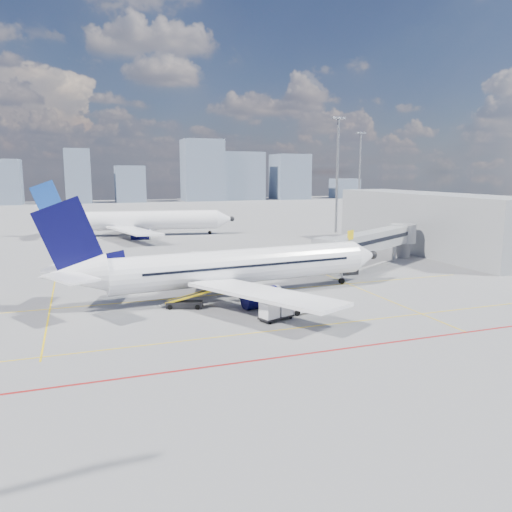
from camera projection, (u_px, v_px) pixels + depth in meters
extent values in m
plane|color=gray|center=(264.00, 311.00, 49.20)|extent=(420.00, 420.00, 0.00)
cube|color=#DDB70B|center=(240.00, 293.00, 56.62)|extent=(60.00, 0.18, 0.01)
cube|color=#DDB70B|center=(289.00, 329.00, 43.63)|extent=(80.00, 0.15, 0.01)
cube|color=#DDB70B|center=(375.00, 295.00, 55.71)|extent=(0.15, 28.00, 0.01)
cube|color=#DDB70B|center=(50.00, 309.00, 49.97)|extent=(0.15, 30.00, 0.01)
cube|color=maroon|center=(320.00, 352.00, 38.06)|extent=(90.00, 0.25, 0.01)
cube|color=#92969A|center=(371.00, 241.00, 70.94)|extent=(20.84, 13.93, 2.60)
cube|color=black|center=(371.00, 239.00, 70.91)|extent=(20.52, 13.82, 0.55)
cube|color=#92969A|center=(330.00, 250.00, 62.52)|extent=(4.49, 4.56, 3.00)
cube|color=black|center=(350.00, 272.00, 66.68)|extent=(2.20, 1.00, 0.70)
cylinder|color=gray|center=(350.00, 262.00, 66.45)|extent=(0.56, 0.56, 2.70)
cylinder|color=gray|center=(394.00, 248.00, 77.08)|extent=(0.60, 0.60, 3.90)
cylinder|color=#92969A|center=(403.00, 233.00, 79.61)|extent=(4.00, 4.00, 3.00)
cylinder|color=gray|center=(403.00, 245.00, 79.94)|extent=(2.40, 2.40, 3.90)
cube|color=#DDB70B|center=(351.00, 235.00, 62.97)|extent=(1.26, 0.82, 1.20)
cube|color=#92969A|center=(428.00, 222.00, 85.81)|extent=(10.00, 42.00, 10.00)
cube|color=black|center=(405.00, 223.00, 84.21)|extent=(0.25, 40.00, 4.50)
cylinder|color=gray|center=(337.00, 177.00, 110.81)|extent=(0.56, 0.56, 25.00)
cube|color=gray|center=(339.00, 118.00, 108.70)|extent=(3.20, 0.40, 0.50)
cube|color=silver|center=(334.00, 118.00, 108.06)|extent=(0.60, 0.15, 0.35)
cube|color=silver|center=(339.00, 118.00, 108.46)|extent=(0.60, 0.15, 0.35)
cube|color=silver|center=(344.00, 118.00, 108.86)|extent=(0.60, 0.15, 0.35)
cylinder|color=gray|center=(360.00, 175.00, 152.28)|extent=(0.56, 0.56, 25.00)
cube|color=gray|center=(361.00, 133.00, 150.17)|extent=(3.20, 0.40, 0.50)
cube|color=silver|center=(358.00, 133.00, 149.53)|extent=(0.60, 0.15, 0.35)
cube|color=silver|center=(361.00, 133.00, 149.93)|extent=(0.60, 0.15, 0.35)
cube|color=silver|center=(365.00, 133.00, 150.33)|extent=(0.60, 0.15, 0.35)
cube|color=slate|center=(4.00, 182.00, 208.93)|extent=(13.76, 14.52, 18.83)
cube|color=slate|center=(78.00, 176.00, 218.34)|extent=(10.72, 10.81, 23.61)
cube|color=slate|center=(130.00, 184.00, 226.31)|extent=(12.89, 11.83, 16.39)
cube|color=slate|center=(202.00, 170.00, 236.53)|extent=(18.71, 13.87, 28.73)
cube|color=slate|center=(241.00, 176.00, 243.39)|extent=(21.75, 11.01, 23.16)
cube|color=slate|center=(290.00, 177.00, 252.12)|extent=(16.84, 15.83, 22.31)
cube|color=slate|center=(345.00, 188.00, 263.67)|extent=(13.35, 10.40, 10.03)
cylinder|color=white|center=(243.00, 266.00, 55.24)|extent=(29.51, 6.29, 3.81)
cone|color=white|center=(364.00, 256.00, 61.97)|extent=(3.83, 4.09, 3.81)
sphere|color=black|center=(373.00, 255.00, 62.53)|extent=(1.16, 1.16, 1.07)
cone|color=white|center=(73.00, 275.00, 47.85)|extent=(6.55, 4.33, 3.81)
cube|color=black|center=(356.00, 252.00, 61.36)|extent=(1.58, 1.58, 0.44)
cube|color=white|center=(205.00, 263.00, 62.69)|extent=(10.08, 16.89, 0.56)
cube|color=white|center=(265.00, 294.00, 46.93)|extent=(12.24, 16.56, 0.56)
cylinder|color=#08083C|center=(221.00, 277.00, 60.49)|extent=(3.69, 2.54, 2.25)
cylinder|color=#08083C|center=(260.00, 298.00, 50.34)|extent=(3.69, 2.54, 2.25)
cylinder|color=silver|center=(235.00, 275.00, 61.25)|extent=(0.54, 2.33, 2.30)
cylinder|color=silver|center=(277.00, 296.00, 51.10)|extent=(0.54, 2.33, 2.30)
cube|color=#08083C|center=(70.00, 240.00, 47.29)|extent=(6.69, 0.88, 8.33)
cube|color=#08083C|center=(97.00, 262.00, 48.65)|extent=(5.51, 0.76, 2.10)
cube|color=white|center=(66.00, 266.00, 50.44)|extent=(4.41, 6.09, 0.21)
cube|color=white|center=(71.00, 278.00, 44.84)|extent=(5.08, 6.20, 0.21)
cylinder|color=gray|center=(342.00, 277.00, 61.05)|extent=(0.30, 0.30, 1.80)
cylinder|color=black|center=(342.00, 281.00, 61.13)|extent=(0.78, 0.34, 0.76)
cylinder|color=gray|center=(226.00, 284.00, 57.53)|extent=(0.35, 0.35, 1.60)
cylinder|color=black|center=(226.00, 287.00, 57.58)|extent=(1.05, 0.73, 1.00)
cylinder|color=gray|center=(244.00, 294.00, 52.98)|extent=(0.35, 0.35, 1.60)
cylinder|color=black|center=(244.00, 296.00, 53.03)|extent=(1.05, 0.73, 1.00)
cube|color=black|center=(240.00, 260.00, 57.08)|extent=(23.94, 2.14, 0.25)
cube|color=black|center=(254.00, 266.00, 53.70)|extent=(23.94, 2.14, 0.25)
cylinder|color=white|center=(144.00, 220.00, 107.25)|extent=(31.76, 9.24, 4.10)
cone|color=white|center=(225.00, 219.00, 110.33)|extent=(4.41, 4.66, 4.10)
sphere|color=black|center=(232.00, 219.00, 110.59)|extent=(1.33, 1.33, 1.16)
cone|color=white|center=(50.00, 219.00, 103.80)|extent=(7.31, 5.15, 4.10)
cube|color=black|center=(219.00, 216.00, 110.00)|extent=(1.81, 1.81, 0.47)
cube|color=white|center=(139.00, 221.00, 116.33)|extent=(14.13, 17.48, 0.61)
cube|color=white|center=(134.00, 231.00, 97.98)|extent=(9.64, 18.15, 0.61)
cylinder|color=#08083C|center=(143.00, 228.00, 113.47)|extent=(4.13, 3.01, 2.42)
cylinder|color=#08083C|center=(140.00, 235.00, 101.65)|extent=(4.13, 3.01, 2.42)
cylinder|color=silver|center=(152.00, 228.00, 113.82)|extent=(0.77, 2.51, 2.48)
cylinder|color=silver|center=(150.00, 235.00, 102.00)|extent=(0.77, 2.51, 2.48)
cube|color=#16409A|center=(49.00, 202.00, 103.20)|extent=(7.16, 1.52, 8.96)
cube|color=#16409A|center=(62.00, 214.00, 104.06)|extent=(5.90, 1.29, 2.26)
cube|color=white|center=(51.00, 216.00, 106.93)|extent=(5.76, 6.66, 0.23)
cube|color=white|center=(44.00, 219.00, 100.41)|extent=(4.35, 6.43, 0.23)
cylinder|color=black|center=(140.00, 232.00, 110.18)|extent=(1.09, 0.81, 1.00)
cylinder|color=black|center=(139.00, 235.00, 104.88)|extent=(1.09, 0.81, 1.00)
cylinder|color=black|center=(210.00, 232.00, 110.21)|extent=(0.80, 0.40, 0.76)
cube|color=white|center=(301.00, 307.00, 48.51)|extent=(2.66, 1.76, 0.90)
cube|color=white|center=(297.00, 301.00, 48.17)|extent=(1.33, 1.46, 0.67)
cube|color=black|center=(297.00, 298.00, 48.14)|extent=(1.21, 1.39, 0.39)
cylinder|color=black|center=(297.00, 313.00, 47.59)|extent=(0.66, 0.35, 0.63)
cylinder|color=black|center=(290.00, 310.00, 48.64)|extent=(0.66, 0.35, 0.63)
cylinder|color=black|center=(312.00, 310.00, 48.47)|extent=(0.66, 0.35, 0.63)
cylinder|color=black|center=(305.00, 307.00, 49.52)|extent=(0.66, 0.35, 0.63)
cube|color=black|center=(276.00, 317.00, 46.24)|extent=(3.57, 2.47, 0.16)
cube|color=white|center=(269.00, 310.00, 45.59)|extent=(1.78, 1.76, 1.41)
cube|color=white|center=(283.00, 307.00, 46.61)|extent=(1.78, 1.76, 1.41)
cylinder|color=black|center=(270.00, 323.00, 44.98)|extent=(0.32, 0.22, 0.29)
cylinder|color=black|center=(261.00, 319.00, 45.95)|extent=(0.32, 0.22, 0.29)
cylinder|color=black|center=(291.00, 317.00, 46.57)|extent=(0.32, 0.22, 0.29)
cylinder|color=black|center=(281.00, 315.00, 47.54)|extent=(0.32, 0.22, 0.29)
cube|color=black|center=(185.00, 304.00, 50.30)|extent=(3.82, 2.41, 0.60)
cube|color=black|center=(191.00, 296.00, 50.15)|extent=(5.12, 2.53, 1.58)
cube|color=#DDB70B|center=(192.00, 295.00, 50.61)|extent=(4.88, 1.79, 1.64)
cube|color=#DDB70B|center=(191.00, 297.00, 49.68)|extent=(4.88, 1.79, 1.64)
cylinder|color=black|center=(170.00, 307.00, 49.72)|extent=(0.55, 0.37, 0.51)
cylinder|color=black|center=(172.00, 304.00, 50.91)|extent=(0.55, 0.37, 0.51)
cylinder|color=black|center=(198.00, 307.00, 49.73)|extent=(0.55, 0.37, 0.51)
cylinder|color=black|center=(199.00, 304.00, 50.91)|extent=(0.55, 0.37, 0.51)
imported|color=yellow|center=(321.00, 306.00, 48.02)|extent=(0.70, 0.75, 1.73)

